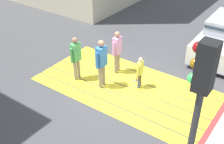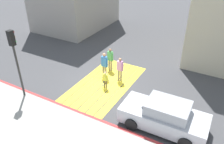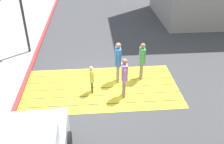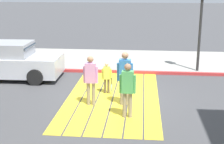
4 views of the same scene
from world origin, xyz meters
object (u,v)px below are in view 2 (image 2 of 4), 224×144
traffic_light_corner (15,51)px  pedestrian_adult_lead (110,58)px  pedestrian_adult_side (104,63)px  car_parked_near_curb (164,116)px  pedestrian_child_with_racket (105,79)px  pedestrian_adult_trailing (120,68)px

traffic_light_corner → pedestrian_adult_lead: (5.36, -2.92, -2.05)m
traffic_light_corner → pedestrian_adult_side: (4.32, -3.07, -1.97)m
traffic_light_corner → pedestrian_adult_side: size_ratio=2.32×
car_parked_near_curb → pedestrian_adult_lead: pedestrian_adult_lead is taller
car_parked_near_curb → pedestrian_child_with_racket: bearing=69.7°
traffic_light_corner → car_parked_near_curb: bearing=-79.0°
pedestrian_adult_trailing → pedestrian_adult_side: bearing=96.1°
pedestrian_adult_lead → pedestrian_adult_side: (-1.04, -0.14, 0.07)m
traffic_light_corner → pedestrian_adult_trailing: (4.44, -4.19, -2.05)m
car_parked_near_curb → pedestrian_adult_side: bearing=61.7°
pedestrian_adult_lead → pedestrian_adult_side: bearing=-172.1°
traffic_light_corner → pedestrian_adult_side: 5.65m
pedestrian_adult_trailing → pedestrian_child_with_racket: (-1.24, 0.40, -0.31)m
traffic_light_corner → pedestrian_adult_lead: traffic_light_corner is taller
pedestrian_adult_side → car_parked_near_curb: bearing=-118.3°
car_parked_near_curb → pedestrian_adult_lead: bearing=54.2°
pedestrian_adult_lead → pedestrian_adult_trailing: pedestrian_adult_lead is taller
pedestrian_adult_trailing → pedestrian_adult_side: size_ratio=0.93×
car_parked_near_curb → pedestrian_adult_trailing: bearing=54.2°
pedestrian_adult_lead → pedestrian_child_with_racket: 2.35m
car_parked_near_curb → pedestrian_adult_side: pedestrian_adult_side is taller
car_parked_near_curb → pedestrian_adult_side: 5.79m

